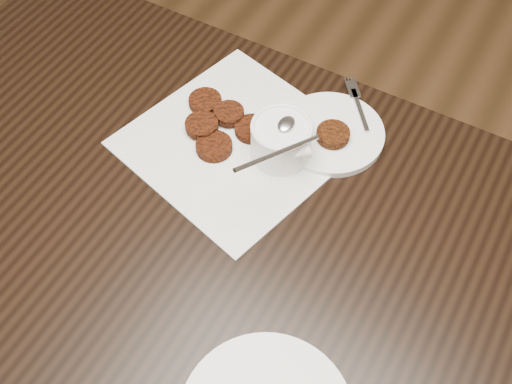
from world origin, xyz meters
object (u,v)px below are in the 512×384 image
at_px(plate_with_patty, 331,131).
at_px(sauce_ramekin, 282,126).
at_px(napkin, 237,142).
at_px(table, 235,368).

bearing_deg(plate_with_patty, sauce_ramekin, -124.40).
distance_m(napkin, plate_with_patty, 0.16).
bearing_deg(sauce_ramekin, plate_with_patty, 55.60).
bearing_deg(plate_with_patty, table, -92.21).
distance_m(table, plate_with_patty, 0.50).
distance_m(table, napkin, 0.46).
height_order(sauce_ramekin, plate_with_patty, sauce_ramekin).
xyz_separation_m(table, plate_with_patty, (0.01, 0.32, 0.39)).
bearing_deg(napkin, plate_with_patty, 35.61).
distance_m(sauce_ramekin, plate_with_patty, 0.11).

